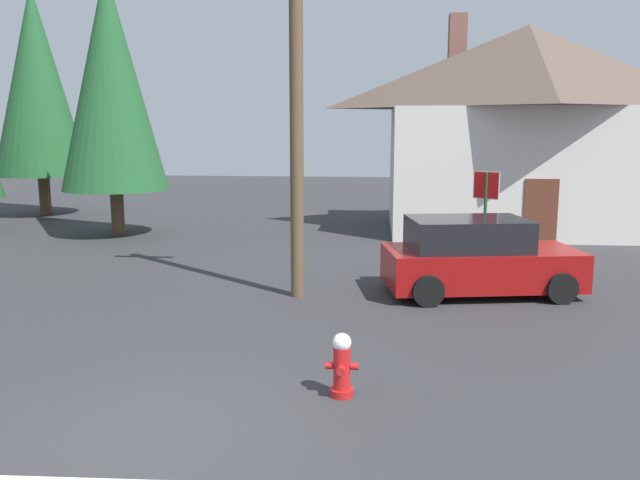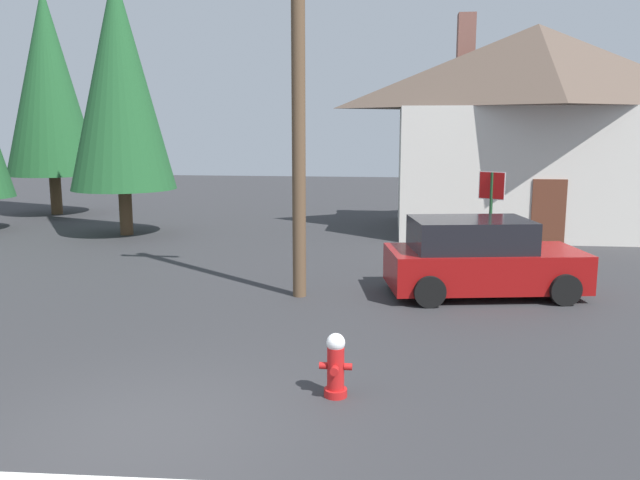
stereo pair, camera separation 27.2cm
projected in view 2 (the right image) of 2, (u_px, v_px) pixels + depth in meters
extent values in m
cube|color=#2D2D30|center=(142.00, 433.00, 7.67)|extent=(80.00, 80.00, 0.10)
cylinder|color=red|center=(336.00, 392.00, 8.60)|extent=(0.31, 0.31, 0.10)
cylinder|color=red|center=(336.00, 368.00, 8.55)|extent=(0.23, 0.23, 0.57)
sphere|color=white|center=(336.00, 343.00, 8.49)|extent=(0.25, 0.25, 0.25)
cylinder|color=red|center=(323.00, 366.00, 8.56)|extent=(0.10, 0.09, 0.09)
cylinder|color=red|center=(348.00, 367.00, 8.52)|extent=(0.10, 0.09, 0.09)
cylinder|color=red|center=(334.00, 371.00, 8.38)|extent=(0.11, 0.10, 0.11)
cylinder|color=brown|center=(298.00, 93.00, 13.02)|extent=(0.28, 0.28, 8.40)
cylinder|color=#1E4C28|center=(490.00, 219.00, 16.65)|extent=(0.08, 0.08, 2.40)
cube|color=white|center=(492.00, 186.00, 16.50)|extent=(0.60, 0.41, 0.71)
cube|color=red|center=(492.00, 186.00, 16.50)|extent=(0.58, 0.39, 0.67)
cube|color=beige|center=(531.00, 170.00, 22.07)|extent=(8.96, 5.84, 4.17)
pyramid|color=brown|center=(536.00, 66.00, 21.48)|extent=(9.68, 6.30, 2.71)
cube|color=brown|center=(466.00, 50.00, 22.62)|extent=(0.61, 0.61, 2.44)
cube|color=#592D1E|center=(548.00, 213.00, 19.45)|extent=(1.00, 0.08, 2.00)
cube|color=maroon|center=(484.00, 268.00, 13.77)|extent=(4.30, 2.55, 0.80)
cube|color=black|center=(470.00, 234.00, 13.63)|extent=(2.67, 2.05, 0.65)
cylinder|color=black|center=(530.00, 270.00, 14.80)|extent=(0.67, 0.33, 0.64)
cylinder|color=black|center=(565.00, 290.00, 12.97)|extent=(0.67, 0.33, 0.64)
cylinder|color=black|center=(411.00, 271.00, 14.65)|extent=(0.67, 0.33, 0.64)
cylinder|color=black|center=(429.00, 291.00, 12.82)|extent=(0.67, 0.33, 0.64)
cylinder|color=#4C3823|center=(126.00, 212.00, 21.47)|extent=(0.42, 0.42, 1.52)
cone|color=#1E5128|center=(119.00, 81.00, 20.75)|extent=(3.38, 3.38, 6.93)
cylinder|color=#4C3823|center=(56.00, 194.00, 26.57)|extent=(0.45, 0.45, 1.62)
cone|color=#1E5128|center=(48.00, 82.00, 25.80)|extent=(3.60, 3.60, 7.37)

